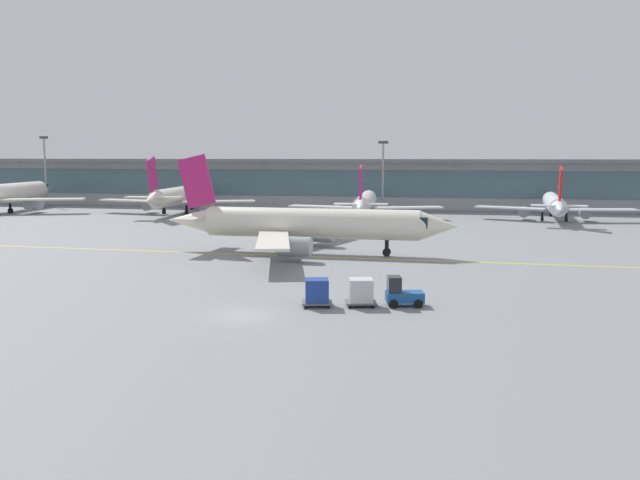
% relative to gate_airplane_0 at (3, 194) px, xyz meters
% --- Properties ---
extents(ground_plane, '(400.00, 400.00, 0.00)m').
position_rel_gate_airplane_0_xyz_m(ground_plane, '(66.34, -65.94, -3.38)').
color(ground_plane, gray).
extents(taxiway_centreline_stripe, '(109.97, 3.30, 0.01)m').
position_rel_gate_airplane_0_xyz_m(taxiway_centreline_stripe, '(65.24, -40.44, -3.37)').
color(taxiway_centreline_stripe, yellow).
rests_on(taxiway_centreline_stripe, ground_plane).
extents(terminal_concourse, '(207.21, 11.00, 9.60)m').
position_rel_gate_airplane_0_xyz_m(terminal_concourse, '(66.34, 24.06, 1.54)').
color(terminal_concourse, '#9EA3A8').
rests_on(terminal_concourse, ground_plane).
extents(gate_airplane_0, '(31.54, 34.01, 11.26)m').
position_rel_gate_airplane_0_xyz_m(gate_airplane_0, '(0.00, 0.00, 0.00)').
color(gate_airplane_0, silver).
rests_on(gate_airplane_0, ground_plane).
extents(gate_airplane_1, '(28.57, 30.83, 10.21)m').
position_rel_gate_airplane_0_xyz_m(gate_airplane_1, '(31.76, 4.52, -0.32)').
color(gate_airplane_1, silver).
rests_on(gate_airplane_1, ground_plane).
extents(gate_airplane_2, '(25.23, 27.17, 9.00)m').
position_rel_gate_airplane_0_xyz_m(gate_airplane_2, '(66.00, 0.75, -0.68)').
color(gate_airplane_2, white).
rests_on(gate_airplane_2, ground_plane).
extents(gate_airplane_3, '(24.74, 26.69, 8.84)m').
position_rel_gate_airplane_0_xyz_m(gate_airplane_3, '(95.92, 3.69, -0.73)').
color(gate_airplane_3, white).
rests_on(gate_airplane_3, ground_plane).
extents(taxiing_regional_jet, '(31.81, 29.62, 10.55)m').
position_rel_gate_airplane_0_xyz_m(taxiing_regional_jet, '(64.83, -38.43, -0.21)').
color(taxiing_regional_jet, silver).
rests_on(taxiing_regional_jet, ground_plane).
extents(baggage_tug, '(2.84, 2.09, 2.10)m').
position_rel_gate_airplane_0_xyz_m(baggage_tug, '(76.38, -61.27, -2.48)').
color(baggage_tug, '#194C8C').
rests_on(baggage_tug, ground_plane).
extents(cargo_dolly_lead, '(2.40, 2.02, 1.94)m').
position_rel_gate_airplane_0_xyz_m(cargo_dolly_lead, '(73.61, -61.90, -2.32)').
color(cargo_dolly_lead, '#595B60').
rests_on(cargo_dolly_lead, ground_plane).
extents(cargo_dolly_trailing, '(2.40, 2.02, 1.94)m').
position_rel_gate_airplane_0_xyz_m(cargo_dolly_trailing, '(70.61, -62.57, -2.32)').
color(cargo_dolly_trailing, '#595B60').
rests_on(cargo_dolly_trailing, ground_plane).
extents(apron_light_mast_0, '(1.80, 0.36, 14.11)m').
position_rel_gate_airplane_0_xyz_m(apron_light_mast_0, '(-1.49, 15.64, 4.36)').
color(apron_light_mast_0, gray).
rests_on(apron_light_mast_0, ground_plane).
extents(apron_light_mast_1, '(1.80, 0.36, 12.91)m').
position_rel_gate_airplane_0_xyz_m(apron_light_mast_1, '(67.38, 15.66, 3.76)').
color(apron_light_mast_1, gray).
rests_on(apron_light_mast_1, ground_plane).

